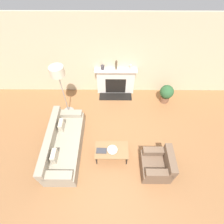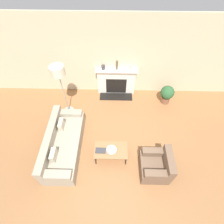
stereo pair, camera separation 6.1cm
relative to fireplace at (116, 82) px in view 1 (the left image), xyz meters
name	(u,v)px [view 1 (the left image)]	position (x,y,z in m)	size (l,w,h in m)	color
ground_plane	(114,165)	(-0.07, -3.02, -0.52)	(18.00, 18.00, 0.00)	#99663D
wall_back	(114,58)	(-0.07, 0.14, 0.93)	(18.00, 0.06, 2.90)	beige
fireplace	(116,82)	(0.00, 0.00, 0.00)	(1.49, 0.59, 1.07)	silver
couch	(63,145)	(-1.53, -2.53, -0.22)	(0.89, 2.17, 0.78)	#9E937F
armchair_near	(158,165)	(1.11, -3.13, -0.21)	(0.77, 0.79, 0.80)	brown
coffee_table	(112,150)	(-0.13, -2.73, -0.15)	(0.93, 0.55, 0.41)	olive
bowl	(112,150)	(-0.11, -2.76, -0.07)	(0.28, 0.28, 0.07)	silver
book	(101,151)	(-0.41, -2.77, -0.10)	(0.29, 0.17, 0.02)	#38383D
floor_lamp	(58,76)	(-1.67, -1.02, 1.08)	(0.42, 0.42, 1.91)	gray
mantel_vase_left	(103,67)	(-0.46, 0.01, 0.62)	(0.13, 0.13, 0.14)	#3D383D
mantel_vase_center_left	(116,65)	(0.01, 0.01, 0.72)	(0.07, 0.07, 0.33)	brown
mantel_vase_center_right	(130,67)	(0.50, 0.01, 0.64)	(0.08, 0.08, 0.18)	beige
potted_plant	(166,93)	(1.83, -0.48, -0.12)	(0.49, 0.49, 0.71)	brown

